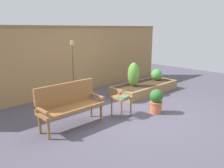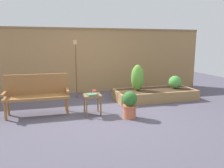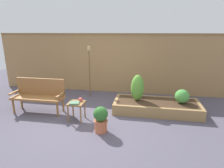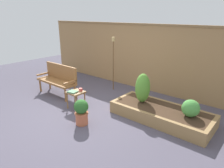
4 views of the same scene
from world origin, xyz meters
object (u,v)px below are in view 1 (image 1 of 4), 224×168
(book_on_table, at_px, (123,97))
(potted_boxwood, at_px, (156,100))
(shrub_far_corner, at_px, (157,75))
(garden_bench, at_px, (69,102))
(tiki_torch, at_px, (73,60))
(side_table, at_px, (121,100))
(shrub_near_bench, at_px, (134,75))
(cup_on_table, at_px, (120,93))

(book_on_table, distance_m, potted_boxwood, 0.88)
(shrub_far_corner, bearing_deg, book_on_table, -159.98)
(potted_boxwood, bearing_deg, garden_bench, 156.89)
(garden_bench, bearing_deg, potted_boxwood, -23.11)
(book_on_table, height_order, potted_boxwood, potted_boxwood)
(shrub_far_corner, distance_m, tiki_torch, 3.09)
(garden_bench, bearing_deg, book_on_table, -20.10)
(side_table, xyz_separation_m, shrub_near_bench, (1.50, 0.92, 0.28))
(garden_bench, xyz_separation_m, shrub_far_corner, (3.96, 0.55, -0.05))
(side_table, height_order, shrub_far_corner, shrub_far_corner)
(shrub_near_bench, bearing_deg, book_on_table, -146.55)
(garden_bench, relative_size, book_on_table, 6.11)
(garden_bench, xyz_separation_m, cup_on_table, (1.31, -0.25, -0.03))
(shrub_near_bench, bearing_deg, shrub_far_corner, 0.00)
(garden_bench, distance_m, potted_boxwood, 2.17)
(garden_bench, bearing_deg, shrub_near_bench, 11.45)
(garden_bench, height_order, shrub_near_bench, shrub_near_bench)
(cup_on_table, relative_size, potted_boxwood, 0.21)
(shrub_far_corner, bearing_deg, shrub_near_bench, 180.00)
(cup_on_table, xyz_separation_m, tiki_torch, (-0.23, 1.65, 0.68))
(shrub_far_corner, bearing_deg, potted_boxwood, -144.63)
(potted_boxwood, xyz_separation_m, tiki_torch, (-0.91, 2.25, 0.87))
(cup_on_table, distance_m, shrub_near_bench, 1.64)
(side_table, xyz_separation_m, potted_boxwood, (0.75, -0.48, -0.07))
(side_table, relative_size, potted_boxwood, 0.79)
(potted_boxwood, xyz_separation_m, shrub_near_bench, (0.75, 1.40, 0.35))
(side_table, distance_m, shrub_far_corner, 2.88)
(garden_bench, xyz_separation_m, shrub_near_bench, (2.73, 0.55, 0.13))
(shrub_near_bench, xyz_separation_m, shrub_far_corner, (1.23, 0.00, -0.18))
(book_on_table, xyz_separation_m, shrub_near_bench, (1.51, 1.00, 0.18))
(cup_on_table, height_order, shrub_far_corner, shrub_far_corner)
(tiki_torch, bearing_deg, shrub_near_bench, -27.06)
(cup_on_table, distance_m, book_on_table, 0.22)
(shrub_near_bench, distance_m, shrub_far_corner, 1.24)
(book_on_table, xyz_separation_m, potted_boxwood, (0.77, -0.40, -0.17))
(cup_on_table, bearing_deg, shrub_near_bench, 29.36)
(cup_on_table, height_order, potted_boxwood, potted_boxwood)
(garden_bench, xyz_separation_m, potted_boxwood, (1.99, -0.85, -0.22))
(potted_boxwood, bearing_deg, tiki_torch, 112.11)
(tiki_torch, bearing_deg, shrub_far_corner, -16.35)
(shrub_near_bench, height_order, tiki_torch, tiki_torch)
(book_on_table, relative_size, tiki_torch, 0.13)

